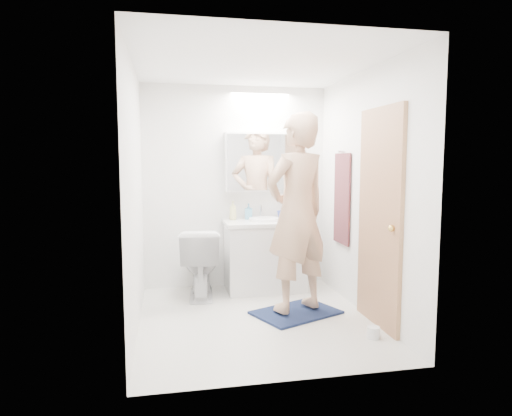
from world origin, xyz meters
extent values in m
plane|color=silver|center=(0.00, 0.00, 0.00)|extent=(2.50, 2.50, 0.00)
plane|color=white|center=(0.00, 0.00, 2.40)|extent=(2.50, 2.50, 0.00)
plane|color=white|center=(0.00, 1.25, 1.20)|extent=(2.50, 0.00, 2.50)
plane|color=white|center=(0.00, -1.25, 1.20)|extent=(2.50, 0.00, 2.50)
plane|color=white|center=(-1.10, 0.00, 1.20)|extent=(0.00, 2.50, 2.50)
plane|color=white|center=(1.10, 0.00, 1.20)|extent=(0.00, 2.50, 2.50)
cube|color=silver|center=(0.30, 0.96, 0.39)|extent=(0.90, 0.55, 0.78)
cube|color=silver|center=(0.30, 0.96, 0.80)|extent=(0.95, 0.58, 0.04)
cylinder|color=white|center=(0.30, 0.99, 0.84)|extent=(0.36, 0.36, 0.03)
cylinder|color=silver|center=(0.30, 1.19, 0.90)|extent=(0.02, 0.02, 0.16)
cube|color=white|center=(0.30, 1.18, 1.50)|extent=(0.88, 0.14, 0.70)
cube|color=silver|center=(0.30, 1.10, 1.50)|extent=(0.84, 0.01, 0.66)
imported|color=white|center=(-0.47, 0.85, 0.39)|extent=(0.50, 0.80, 0.78)
cube|color=#161F44|center=(0.42, 0.07, 0.01)|extent=(0.95, 0.82, 0.02)
imported|color=tan|center=(0.42, 0.07, 1.01)|extent=(0.83, 0.70, 1.93)
cube|color=tan|center=(1.08, -0.35, 1.00)|extent=(0.04, 0.80, 2.00)
sphere|color=gold|center=(1.04, -0.65, 0.95)|extent=(0.06, 0.06, 0.06)
cube|color=#111338|center=(1.08, 0.55, 1.10)|extent=(0.02, 0.42, 1.00)
cylinder|color=silver|center=(1.07, 0.55, 1.62)|extent=(0.07, 0.02, 0.02)
imported|color=#D2CF88|center=(-0.06, 1.11, 0.93)|extent=(0.10, 0.10, 0.23)
imported|color=#5696B8|center=(0.14, 1.15, 0.92)|extent=(0.10, 0.10, 0.19)
imported|color=#3A4BAF|center=(0.54, 1.12, 0.87)|extent=(0.13, 0.13, 0.10)
cylinder|color=silver|center=(0.90, -0.66, 0.05)|extent=(0.11, 0.11, 0.10)
camera|label=1|loc=(-0.82, -4.13, 1.53)|focal=31.63mm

